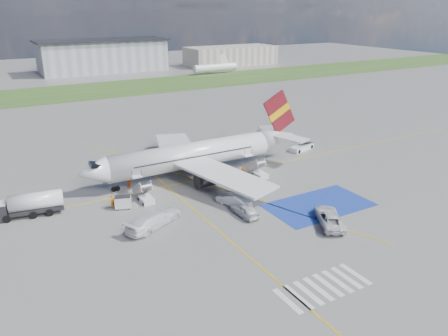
{
  "coord_description": "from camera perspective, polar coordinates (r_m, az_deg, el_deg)",
  "views": [
    {
      "loc": [
        -27.17,
        -43.31,
        24.88
      ],
      "look_at": [
        1.45,
        6.38,
        3.5
      ],
      "focal_mm": 35.0,
      "sensor_mm": 36.0,
      "label": 1
    }
  ],
  "objects": [
    {
      "name": "crew_nose",
      "position": [
        64.6,
        -12.35,
        -1.82
      ],
      "size": [
        0.94,
        1.07,
        1.85
      ],
      "primitive_type": "imported",
      "rotation": [
        0.0,
        0.0,
        -1.26
      ],
      "color": "#FF5C0D",
      "rests_on": "ground"
    },
    {
      "name": "grass_strip",
      "position": [
        143.13,
        -18.79,
        9.37
      ],
      "size": [
        400.0,
        30.0,
        0.01
      ],
      "primitive_type": "cube",
      "color": "#2D4C1E",
      "rests_on": "ground"
    },
    {
      "name": "crosswalk",
      "position": [
        43.62,
        12.82,
        -14.91
      ],
      "size": [
        9.0,
        4.0,
        0.01
      ],
      "color": "silver",
      "rests_on": "ground"
    },
    {
      "name": "airstairs_fwd",
      "position": [
        60.05,
        -10.23,
        -3.73
      ],
      "size": [
        1.9,
        5.2,
        3.6
      ],
      "color": "silver",
      "rests_on": "ground"
    },
    {
      "name": "van_white_b",
      "position": [
        53.07,
        -9.11,
        -6.33
      ],
      "size": [
        6.61,
        4.87,
        2.4
      ],
      "primitive_type": "imported",
      "rotation": [
        0.0,
        0.0,
        2.01
      ],
      "color": "white",
      "rests_on": "ground"
    },
    {
      "name": "van_white_a",
      "position": [
        54.57,
        13.62,
        -6.07
      ],
      "size": [
        4.98,
        6.12,
        2.09
      ],
      "primitive_type": "imported",
      "rotation": [
        0.0,
        0.0,
        2.63
      ],
      "color": "silver",
      "rests_on": "ground"
    },
    {
      "name": "car_silver_a",
      "position": [
        55.14,
        2.73,
        -5.48
      ],
      "size": [
        2.05,
        4.71,
        1.58
      ],
      "primitive_type": "imported",
      "rotation": [
        0.0,
        0.0,
        3.18
      ],
      "color": "silver",
      "rests_on": "ground"
    },
    {
      "name": "taxiway_line_diag",
      "position": [
        66.45,
        -3.5,
        -1.58
      ],
      "size": [
        20.71,
        56.45,
        0.01
      ],
      "primitive_type": "cube",
      "rotation": [
        0.0,
        0.0,
        0.35
      ],
      "color": "gold",
      "rests_on": "ground"
    },
    {
      "name": "crew_aft",
      "position": [
        67.13,
        2.56,
        -0.5
      ],
      "size": [
        0.51,
        1.08,
        1.8
      ],
      "primitive_type": "imported",
      "rotation": [
        0.0,
        0.0,
        1.63
      ],
      "color": "orange",
      "rests_on": "ground"
    },
    {
      "name": "car_silver_b",
      "position": [
        57.74,
        1.29,
        -4.18
      ],
      "size": [
        3.27,
        5.28,
        1.64
      ],
      "primitive_type": "imported",
      "rotation": [
        0.0,
        0.0,
        3.47
      ],
      "color": "#AAADB1",
      "rests_on": "ground"
    },
    {
      "name": "ground",
      "position": [
        56.86,
        1.95,
        -5.52
      ],
      "size": [
        400.0,
        400.0,
        0.0
      ],
      "primitive_type": "plane",
      "color": "#60605E",
      "rests_on": "ground"
    },
    {
      "name": "fuel_tanker",
      "position": [
        60.11,
        -24.31,
        -4.64
      ],
      "size": [
        8.93,
        3.62,
        2.96
      ],
      "rotation": [
        0.0,
        0.0,
        -0.15
      ],
      "color": "black",
      "rests_on": "ground"
    },
    {
      "name": "taxiway_line_main",
      "position": [
        66.45,
        -3.5,
        -1.58
      ],
      "size": [
        120.0,
        0.2,
        0.01
      ],
      "primitive_type": "cube",
      "color": "gold",
      "rests_on": "ground"
    },
    {
      "name": "airliner",
      "position": [
        67.59,
        -3.19,
        1.88
      ],
      "size": [
        36.81,
        32.95,
        11.92
      ],
      "color": "silver",
      "rests_on": "ground"
    },
    {
      "name": "belt_loader",
      "position": [
        81.42,
        10.13,
        2.65
      ],
      "size": [
        6.01,
        3.42,
        1.74
      ],
      "rotation": [
        0.0,
        0.0,
        0.28
      ],
      "color": "silver",
      "rests_on": "ground"
    },
    {
      "name": "crew_fwd",
      "position": [
        58.85,
        -14.35,
        -4.29
      ],
      "size": [
        0.78,
        0.69,
        1.79
      ],
      "primitive_type": "imported",
      "rotation": [
        0.0,
        0.0,
        0.51
      ],
      "color": "orange",
      "rests_on": "ground"
    },
    {
      "name": "terminal_centre",
      "position": [
        185.4,
        -15.51,
        13.89
      ],
      "size": [
        48.0,
        18.0,
        12.0
      ],
      "primitive_type": "cube",
      "color": "gray",
      "rests_on": "ground"
    },
    {
      "name": "staging_box",
      "position": [
        59.54,
        12.25,
        -4.75
      ],
      "size": [
        14.0,
        8.0,
        0.01
      ],
      "primitive_type": "cube",
      "color": "navy",
      "rests_on": "ground"
    },
    {
      "name": "taxiway_line_cross",
      "position": [
        47.11,
        3.21,
        -11.46
      ],
      "size": [
        0.2,
        60.0,
        0.01
      ],
      "primitive_type": "cube",
      "color": "gold",
      "rests_on": "ground"
    },
    {
      "name": "airstairs_aft",
      "position": [
        67.84,
        4.55,
        -0.57
      ],
      "size": [
        1.9,
        5.2,
        3.6
      ],
      "color": "silver",
      "rests_on": "ground"
    },
    {
      "name": "terminal_east",
      "position": [
        200.55,
        0.89,
        14.47
      ],
      "size": [
        40.0,
        16.0,
        8.0
      ],
      "primitive_type": "cube",
      "color": "gray",
      "rests_on": "ground"
    },
    {
      "name": "gpu_cart",
      "position": [
        58.5,
        -13.05,
        -4.45
      ],
      "size": [
        2.38,
        1.91,
        1.73
      ],
      "rotation": [
        0.0,
        0.0,
        -0.33
      ],
      "color": "silver",
      "rests_on": "ground"
    }
  ]
}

